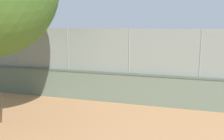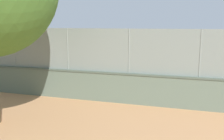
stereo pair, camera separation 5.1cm
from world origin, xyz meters
TOP-DOWN VIEW (x-y plane):
  - ground_plane at (0.00, 0.00)m, footprint 260.00×260.00m
  - perimeter_wall at (-2.87, 11.30)m, footprint 30.49×1.53m
  - fence_panel_on_wall at (-2.87, 11.30)m, footprint 29.94×1.15m
  - player_at_service_line at (1.20, 7.01)m, footprint 1.09×0.66m
  - player_near_wall_returning at (-6.01, 6.16)m, footprint 1.17×0.75m
  - sports_ball at (0.96, 9.09)m, footprint 0.12×0.12m

SIDE VIEW (x-z plane):
  - ground_plane at x=0.00m, z-range 0.00..0.00m
  - perimeter_wall at x=-2.87m, z-range 0.01..1.57m
  - player_at_service_line at x=1.20m, z-range 0.12..1.59m
  - player_near_wall_returning at x=-6.01m, z-range 0.16..1.86m
  - sports_ball at x=0.96m, z-range 1.36..1.48m
  - fence_panel_on_wall at x=-2.87m, z-range 1.56..3.74m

